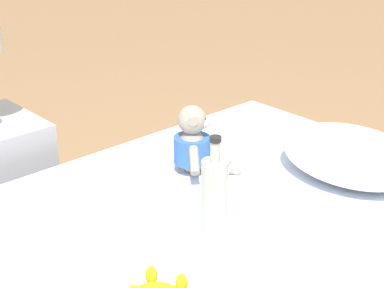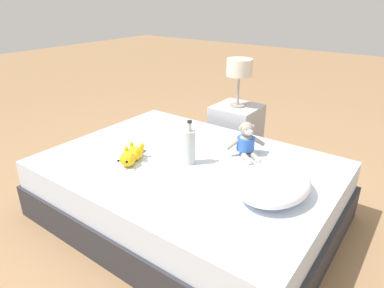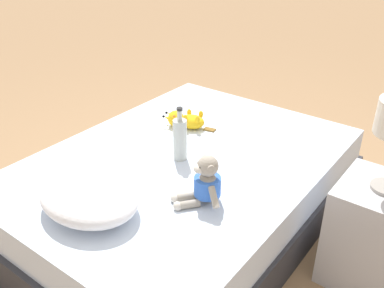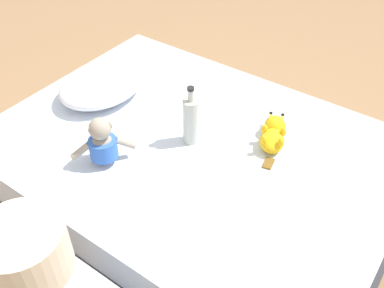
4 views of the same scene
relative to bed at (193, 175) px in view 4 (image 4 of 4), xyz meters
The scene contains 7 objects.
ground_plane 0.21m from the bed, ahead, with size 16.00×16.00×0.00m, color #93704C.
bed is the anchor object (origin of this frame).
pillow 0.67m from the bed, 85.92° to the left, with size 0.50×0.40×0.15m.
plush_monkey 0.51m from the bed, 142.25° to the left, with size 0.26×0.25×0.24m.
plush_yellow_creature 0.45m from the bed, 53.85° to the right, with size 0.32×0.18×0.10m.
glass_bottle 0.33m from the bed, 67.09° to the left, with size 0.07×0.07×0.30m.
bedside_lamp 1.18m from the bed, 168.84° to the right, with size 0.22×0.22×0.41m.
Camera 4 is at (-1.26, -0.89, 1.75)m, focal length 40.99 mm.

